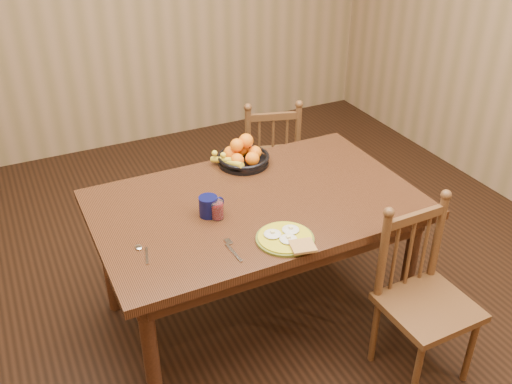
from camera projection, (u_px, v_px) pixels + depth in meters
name	position (u px, v px, depth m)	size (l,w,h in m)	color
room	(256.00, 86.00, 2.53)	(4.52, 5.02, 2.72)	black
dining_table	(256.00, 215.00, 2.88)	(1.60, 1.00, 0.75)	black
chair_far	(269.00, 160.00, 3.90)	(0.49, 0.48, 0.88)	#432514
chair_near	(423.00, 299.00, 2.69)	(0.41, 0.39, 0.89)	#432514
breakfast_plate	(286.00, 238.00, 2.54)	(0.26, 0.30, 0.04)	#59601E
fork	(232.00, 249.00, 2.49)	(0.04, 0.18, 0.00)	silver
spoon	(141.00, 250.00, 2.48)	(0.05, 0.16, 0.01)	silver
coffee_mug	(209.00, 206.00, 2.70)	(0.13, 0.09, 0.10)	#090B32
juice_glass	(217.00, 211.00, 2.68)	(0.06, 0.06, 0.09)	silver
fruit_bowl	(242.00, 156.00, 3.15)	(0.32, 0.29, 0.17)	black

